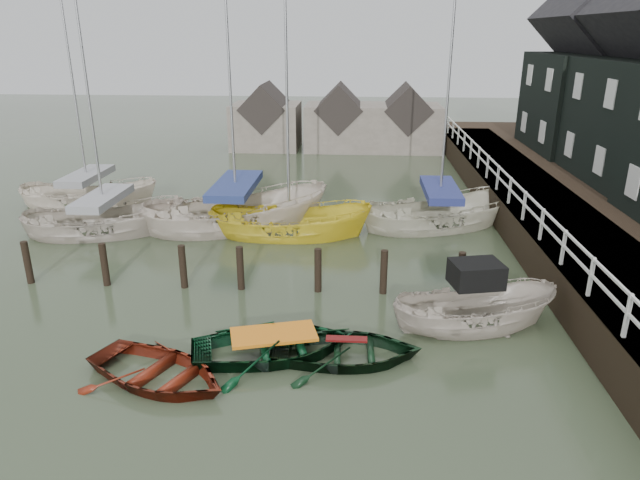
# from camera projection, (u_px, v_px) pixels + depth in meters

# --- Properties ---
(ground) EXTENTS (120.00, 120.00, 0.00)m
(ground) POSITION_uv_depth(u_px,v_px,m) (264.00, 339.00, 14.88)
(ground) COLOR #2D3823
(ground) RESTS_ON ground
(pier) EXTENTS (3.04, 32.00, 2.70)m
(pier) POSITION_uv_depth(u_px,v_px,m) (531.00, 209.00, 23.41)
(pier) COLOR black
(pier) RESTS_ON ground
(mooring_pilings) EXTENTS (13.72, 0.22, 1.80)m
(mooring_pilings) POSITION_uv_depth(u_px,v_px,m) (243.00, 274.00, 17.60)
(mooring_pilings) COLOR black
(mooring_pilings) RESTS_ON ground
(far_sheds) EXTENTS (14.00, 4.08, 4.39)m
(far_sheds) POSITION_uv_depth(u_px,v_px,m) (337.00, 121.00, 38.56)
(far_sheds) COLOR #665B51
(far_sheds) RESTS_ON ground
(rowboat_red) EXTENTS (4.36, 3.86, 0.75)m
(rowboat_red) POSITION_uv_depth(u_px,v_px,m) (159.00, 380.00, 13.09)
(rowboat_red) COLOR #611C0D
(rowboat_red) RESTS_ON ground
(rowboat_green) EXTENTS (4.61, 3.82, 0.83)m
(rowboat_green) POSITION_uv_depth(u_px,v_px,m) (274.00, 355.00, 14.14)
(rowboat_green) COLOR black
(rowboat_green) RESTS_ON ground
(rowboat_dkgreen) EXTENTS (3.78, 2.78, 0.76)m
(rowboat_dkgreen) POSITION_uv_depth(u_px,v_px,m) (346.00, 359.00, 13.95)
(rowboat_dkgreen) COLOR black
(rowboat_dkgreen) RESTS_ON ground
(motorboat) EXTENTS (4.79, 2.63, 2.70)m
(motorboat) POSITION_uv_depth(u_px,v_px,m) (473.00, 325.00, 15.42)
(motorboat) COLOR #BAAD9F
(motorboat) RESTS_ON ground
(sailboat_a) EXTENTS (6.64, 3.92, 11.95)m
(sailboat_a) POSITION_uv_depth(u_px,v_px,m) (107.00, 232.00, 22.69)
(sailboat_a) COLOR #BAAD9F
(sailboat_a) RESTS_ON ground
(sailboat_b) EXTENTS (8.21, 5.53, 12.17)m
(sailboat_b) POSITION_uv_depth(u_px,v_px,m) (237.00, 226.00, 23.41)
(sailboat_b) COLOR beige
(sailboat_b) RESTS_ON ground
(sailboat_c) EXTENTS (6.45, 2.47, 9.93)m
(sailboat_c) POSITION_uv_depth(u_px,v_px,m) (290.00, 234.00, 22.54)
(sailboat_c) COLOR yellow
(sailboat_c) RESTS_ON ground
(sailboat_d) EXTENTS (7.15, 4.60, 13.15)m
(sailboat_d) POSITION_uv_depth(u_px,v_px,m) (438.00, 225.00, 23.51)
(sailboat_d) COLOR beige
(sailboat_d) RESTS_ON ground
(sailboat_e) EXTENTS (6.42, 2.72, 10.52)m
(sailboat_e) POSITION_uv_depth(u_px,v_px,m) (91.00, 206.00, 26.11)
(sailboat_e) COLOR beige
(sailboat_e) RESTS_ON ground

